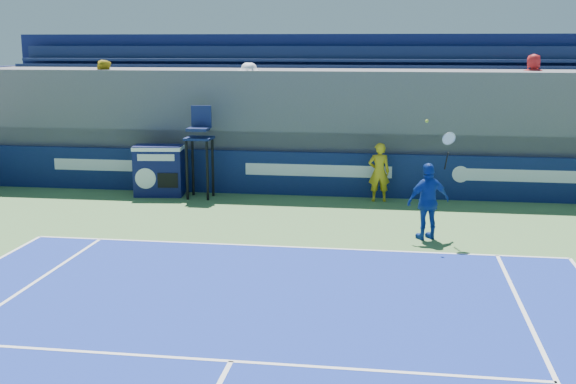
# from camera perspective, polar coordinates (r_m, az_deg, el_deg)

# --- Properties ---
(ball_person) EXTENTS (0.62, 0.45, 1.56)m
(ball_person) POSITION_cam_1_polar(r_m,az_deg,el_deg) (19.11, 7.20, 1.57)
(ball_person) COLOR gold
(ball_person) RESTS_ON apron
(back_hoarding) EXTENTS (20.40, 0.21, 1.20)m
(back_hoarding) POSITION_cam_1_polar(r_m,az_deg,el_deg) (19.75, 2.40, 1.41)
(back_hoarding) COLOR #0D1A49
(back_hoarding) RESTS_ON ground
(match_clock) EXTENTS (1.40, 0.87, 1.40)m
(match_clock) POSITION_cam_1_polar(r_m,az_deg,el_deg) (20.00, -10.16, 1.78)
(match_clock) COLOR #0E1347
(match_clock) RESTS_ON ground
(umpire_chair) EXTENTS (0.70, 0.70, 2.48)m
(umpire_chair) POSITION_cam_1_polar(r_m,az_deg,el_deg) (19.47, -7.00, 3.95)
(umpire_chair) COLOR black
(umpire_chair) RESTS_ON ground
(tennis_player) EXTENTS (1.05, 0.79, 2.57)m
(tennis_player) POSITION_cam_1_polar(r_m,az_deg,el_deg) (15.55, 11.03, -0.71)
(tennis_player) COLOR #123798
(tennis_player) RESTS_ON apron
(stadium_seating) EXTENTS (21.00, 4.05, 4.40)m
(stadium_seating) POSITION_cam_1_polar(r_m,az_deg,el_deg) (21.59, 2.96, 5.60)
(stadium_seating) COLOR #4F4F54
(stadium_seating) RESTS_ON ground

